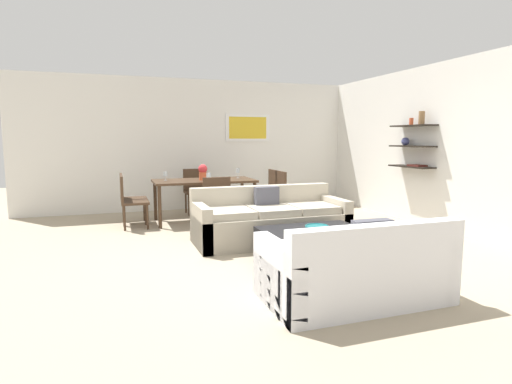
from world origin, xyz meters
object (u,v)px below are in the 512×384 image
Objects in this scene: dining_chair_head at (195,188)px; wine_glass_foot at (209,176)px; dining_chair_foot at (215,200)px; wine_glass_left_far at (165,174)px; dining_chair_right_near at (275,192)px; centerpiece_vase at (203,172)px; decorative_bowl at (317,228)px; loveseat_white at (355,269)px; coffee_table at (316,246)px; sofa_beige at (270,221)px; dining_table at (204,184)px; dining_chair_left_near at (129,198)px; wine_glass_right_far at (238,171)px; dining_chair_right_far at (268,189)px; dining_chair_left_far at (129,195)px.

wine_glass_foot reaches higher than dining_chair_head.
wine_glass_left_far is at bearing 124.88° from dining_chair_foot.
dining_chair_right_near is 1.39m from centerpiece_vase.
wine_glass_left_far is at bearing 115.57° from decorative_bowl.
loveseat_white is 1.31× the size of coffee_table.
dining_chair_foot is at bearing 110.17° from coffee_table.
sofa_beige is 1.94m from centerpiece_vase.
loveseat_white is 1.24m from decorative_bowl.
sofa_beige is at bearing -70.70° from centerpiece_vase.
loveseat_white is at bearing -101.06° from dining_chair_right_near.
dining_table is at bearing 97.44° from loveseat_white.
dining_table is (-0.53, 4.09, 0.38)m from loveseat_white.
dining_chair_head is at bearing 141.18° from dining_chair_right_near.
dining_chair_left_near reaches higher than loveseat_white.
decorative_bowl is 3.03m from wine_glass_right_far.
dining_chair_foot is 1.22m from wine_glass_right_far.
coffee_table is 8.38× the size of wine_glass_foot.
loveseat_white is 1.87× the size of dining_chair_right_far.
dining_chair_left_far reaches higher than dining_table.
dining_chair_right_near is (1.30, -1.04, 0.00)m from dining_chair_head.
wine_glass_right_far is at bearing -2.59° from dining_chair_left_far.
dining_chair_foot is 1.45m from dining_chair_right_near.
dining_chair_head is 5.88× the size of wine_glass_foot.
wine_glass_foot reaches higher than dining_table.
decorative_bowl is 2.65m from wine_glass_foot.
loveseat_white is 5.91× the size of centerpiece_vase.
dining_chair_left_far reaches higher than loveseat_white.
dining_table is 2.02× the size of dining_chair_head.
dining_chair_foot is at bearing -141.18° from dining_chair_right_far.
wine_glass_foot is at bearing 98.19° from loveseat_white.
dining_chair_left_near is at bearing -90.00° from dining_chair_left_far.
dining_chair_left_far is 3.16× the size of centerpiece_vase.
dining_chair_left_far is at bearing 177.41° from wine_glass_right_far.
centerpiece_vase is at bearing 97.89° from loveseat_white.
centerpiece_vase is at bearing 7.05° from dining_chair_left_near.
loveseat_white is 4.14m from centerpiece_vase.
dining_chair_foot and dining_chair_right_near have the same top height.
coffee_table is (0.17, -1.11, -0.10)m from sofa_beige.
wine_glass_foot is (-1.30, -0.18, 0.35)m from dining_chair_right_near.
dining_table is 0.70m from wine_glass_right_far.
loveseat_white is 3.30m from dining_chair_foot.
dining_chair_right_far and dining_chair_left_near have the same top height.
dining_chair_head reaches higher than dining_table.
dining_chair_left_far is 1.46m from wine_glass_foot.
dining_chair_left_far is at bearing 90.00° from dining_chair_left_near.
decorative_bowl is 1.59× the size of wine_glass_right_far.
dining_chair_right_near is (0.71, 1.58, 0.21)m from sofa_beige.
dining_chair_left_far is 4.82× the size of wine_glass_right_far.
decorative_bowl is (0.02, 0.01, 0.22)m from coffee_table.
coffee_table is 3.82m from dining_chair_head.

